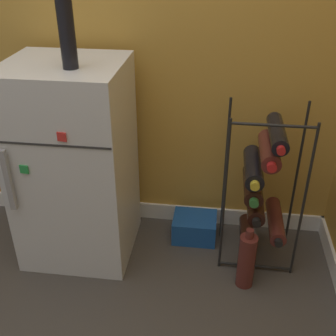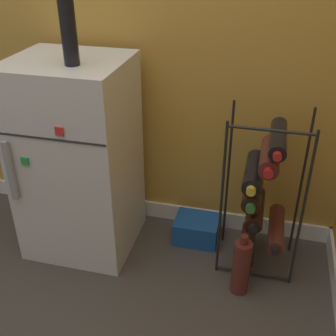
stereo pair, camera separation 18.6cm
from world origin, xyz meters
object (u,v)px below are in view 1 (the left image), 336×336
loose_bottle_floor (246,261)px  wine_rack (261,187)px  fridge_top_bottle (67,30)px  mini_fridge (75,164)px  soda_box (195,227)px

loose_bottle_floor → wine_rack: bearing=77.5°
fridge_top_bottle → loose_bottle_floor: size_ratio=1.05×
mini_fridge → fridge_top_bottle: 0.61m
wine_rack → soda_box: bearing=162.9°
soda_box → loose_bottle_floor: 0.39m
loose_bottle_floor → mini_fridge: bearing=168.2°
mini_fridge → loose_bottle_floor: size_ratio=3.07×
mini_fridge → wine_rack: (0.83, 0.04, -0.08)m
mini_fridge → wine_rack: bearing=2.9°
wine_rack → soda_box: (-0.29, 0.09, -0.33)m
wine_rack → fridge_top_bottle: bearing=-171.7°
soda_box → fridge_top_bottle: size_ratio=0.69×
mini_fridge → loose_bottle_floor: (0.79, -0.16, -0.33)m
mini_fridge → fridge_top_bottle: size_ratio=2.93×
soda_box → loose_bottle_floor: size_ratio=0.72×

